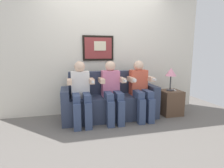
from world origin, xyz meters
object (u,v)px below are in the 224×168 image
Objects in this scene: person_on_left at (81,91)px; person_in_middle at (112,89)px; couch at (110,102)px; side_table_right at (170,102)px; table_lamp at (171,73)px; spare_remote_on_table at (174,90)px; person_on_right at (141,88)px.

person_in_middle is at bearing 0.00° from person_on_left.
side_table_right is (1.26, -0.11, -0.06)m from couch.
person_on_left is at bearing -163.43° from couch.
spare_remote_on_table is at bearing -12.15° from table_lamp.
person_on_right is 0.78m from side_table_right.
person_on_left is 1.82m from table_lamp.
person_on_left and person_in_middle have the same top height.
table_lamp is at bearing 3.33° from person_in_middle.
side_table_right is 3.85× the size of spare_remote_on_table.
person_on_right reaches higher than side_table_right.
couch is at bearing 175.20° from side_table_right.
spare_remote_on_table is (1.88, 0.06, -0.10)m from person_on_left.
person_on_right is at bearing -0.02° from person_on_left.
person_on_left is 1.88m from spare_remote_on_table.
table_lamp is at bearing 2.29° from person_on_left.
couch is 1.63× the size of person_on_left.
person_on_left is at bearing 179.98° from person_on_right.
spare_remote_on_table reaches higher than side_table_right.
person_on_left is (-0.56, -0.17, 0.29)m from couch.
person_in_middle is 1.31m from side_table_right.
couch reaches higher than spare_remote_on_table.
side_table_right is at bearing -4.80° from couch.
person_on_right is at bearing -175.78° from spare_remote_on_table.
person_on_left reaches higher than side_table_right.
person_in_middle is at bearing -177.22° from side_table_right.
person_on_right is 2.22× the size of side_table_right.
table_lamp reaches higher than spare_remote_on_table.
spare_remote_on_table is (0.76, 0.06, -0.10)m from person_on_right.
table_lamp is 3.54× the size of spare_remote_on_table.
couch is 3.62× the size of side_table_right.
table_lamp is at bearing 148.21° from side_table_right.
person_in_middle reaches higher than couch.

